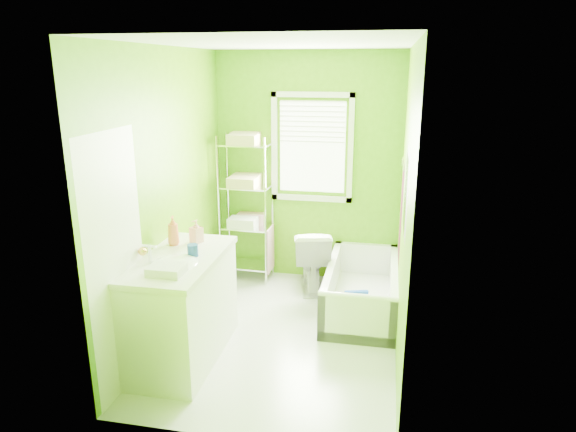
% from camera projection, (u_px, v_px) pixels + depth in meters
% --- Properties ---
extents(ground, '(2.90, 2.90, 0.00)m').
position_uv_depth(ground, '(282.00, 334.00, 4.83)').
color(ground, silver).
rests_on(ground, ground).
extents(room_envelope, '(2.14, 2.94, 2.62)m').
position_uv_depth(room_envelope, '(281.00, 173.00, 4.40)').
color(room_envelope, '#559607').
rests_on(room_envelope, ground).
extents(window, '(0.92, 0.05, 1.22)m').
position_uv_depth(window, '(312.00, 142.00, 5.71)').
color(window, white).
rests_on(window, ground).
extents(door, '(0.09, 0.80, 2.00)m').
position_uv_depth(door, '(117.00, 266.00, 3.81)').
color(door, white).
rests_on(door, ground).
extents(right_wall_decor, '(0.04, 1.48, 1.17)m').
position_uv_depth(right_wall_decor, '(403.00, 205.00, 4.25)').
color(right_wall_decor, '#3B0616').
rests_on(right_wall_decor, ground).
extents(bathtub, '(0.71, 1.52, 0.49)m').
position_uv_depth(bathtub, '(361.00, 295.00, 5.28)').
color(bathtub, white).
rests_on(bathtub, ground).
extents(toilet, '(0.54, 0.77, 0.72)m').
position_uv_depth(toilet, '(311.00, 258.00, 5.74)').
color(toilet, white).
rests_on(toilet, ground).
extents(vanity, '(0.63, 1.23, 1.18)m').
position_uv_depth(vanity, '(182.00, 305.00, 4.33)').
color(vanity, white).
rests_on(vanity, ground).
extents(wire_shelf_unit, '(0.59, 0.46, 1.72)m').
position_uv_depth(wire_shelf_unit, '(247.00, 191.00, 5.85)').
color(wire_shelf_unit, silver).
rests_on(wire_shelf_unit, ground).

